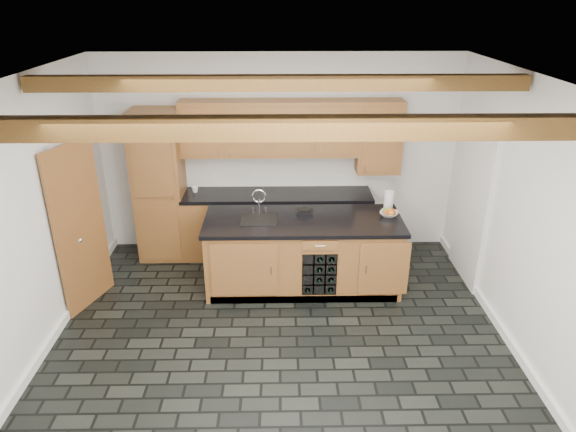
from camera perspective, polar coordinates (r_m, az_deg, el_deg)
name	(u,v)px	position (r m, az deg, el deg)	size (l,w,h in m)	color
ground	(280,347)	(5.71, -0.90, -14.36)	(5.00, 5.00, 0.00)	black
room_shell	(271,198)	(5.41, -1.92, 2.06)	(5.01, 5.00, 5.00)	white
back_cabinetry	(252,189)	(7.20, -4.00, 2.99)	(3.65, 0.62, 2.20)	#9D6832
island	(304,253)	(6.54, 1.73, -4.14)	(2.48, 0.96, 0.93)	#9D6832
faucet	(259,216)	(6.37, -3.24, 0.01)	(0.45, 0.40, 0.34)	black
kitchen_scale	(305,211)	(6.50, 1.88, 0.51)	(0.21, 0.13, 0.06)	black
fruit_bowl	(389,214)	(6.56, 11.15, 0.24)	(0.23, 0.23, 0.06)	beige
fruit_cluster	(389,212)	(6.55, 11.17, 0.49)	(0.16, 0.17, 0.07)	#AE3717
paper_towel	(389,200)	(6.76, 11.12, 1.79)	(0.12, 0.12, 0.23)	white
mug	(195,189)	(7.32, -10.29, 2.94)	(0.09, 0.09, 0.09)	white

